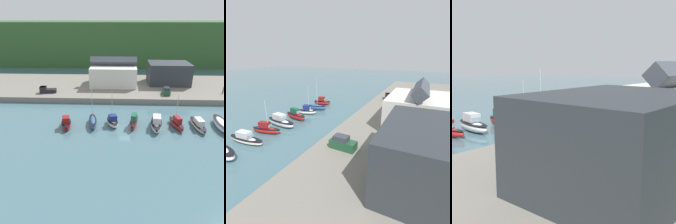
# 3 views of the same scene
# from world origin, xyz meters

# --- Properties ---
(ground_plane) EXTENTS (320.00, 320.00, 0.00)m
(ground_plane) POSITION_xyz_m (0.00, 0.00, 0.00)
(ground_plane) COLOR #476B75
(hillside_backdrop) EXTENTS (240.00, 75.99, 20.46)m
(hillside_backdrop) POSITION_xyz_m (0.00, 99.29, 10.23)
(hillside_backdrop) COLOR #335B2D
(hillside_backdrop) RESTS_ON ground_plane
(quay_promenade) EXTENTS (135.37, 27.88, 1.58)m
(quay_promenade) POSITION_xyz_m (0.00, 28.46, 0.79)
(quay_promenade) COLOR gray
(quay_promenade) RESTS_ON ground_plane
(harbor_clubhouse) EXTENTS (15.10, 11.79, 9.22)m
(harbor_clubhouse) POSITION_xyz_m (-3.62, 29.03, 4.98)
(harbor_clubhouse) COLOR silver
(harbor_clubhouse) RESTS_ON quay_promenade
(yacht_club_building) EXTENTS (13.50, 10.60, 6.96)m
(yacht_club_building) POSITION_xyz_m (14.85, 31.22, 5.06)
(yacht_club_building) COLOR #2D3338
(yacht_club_building) RESTS_ON quay_promenade
(moored_boat_0) EXTENTS (3.22, 5.78, 2.62)m
(moored_boat_0) POSITION_xyz_m (-12.93, 0.01, 0.96)
(moored_boat_0) COLOR red
(moored_boat_0) RESTS_ON ground_plane
(moored_boat_1) EXTENTS (2.72, 6.68, 9.70)m
(moored_boat_1) POSITION_xyz_m (-7.22, 1.26, 0.85)
(moored_boat_1) COLOR #33568E
(moored_boat_1) RESTS_ON ground_plane
(moored_boat_2) EXTENTS (3.63, 5.39, 7.74)m
(moored_boat_2) POSITION_xyz_m (-2.82, 1.42, 0.96)
(moored_boat_2) COLOR white
(moored_boat_2) RESTS_ON ground_plane
(moored_boat_3) EXTENTS (2.69, 6.75, 2.94)m
(moored_boat_3) POSITION_xyz_m (1.93, 1.26, 1.10)
(moored_boat_3) COLOR red
(moored_boat_3) RESTS_ON ground_plane
(moored_boat_4) EXTENTS (3.37, 8.45, 2.84)m
(moored_boat_4) POSITION_xyz_m (6.86, 0.86, 1.05)
(moored_boat_4) COLOR white
(moored_boat_4) RESTS_ON ground_plane
(moored_boat_5) EXTENTS (2.95, 6.73, 7.39)m
(moored_boat_5) POSITION_xyz_m (11.28, 1.13, 0.93)
(moored_boat_5) COLOR red
(moored_boat_5) RESTS_ON ground_plane
(moored_boat_6) EXTENTS (2.50, 8.03, 2.24)m
(moored_boat_6) POSITION_xyz_m (15.96, 1.01, 0.80)
(moored_boat_6) COLOR white
(moored_boat_6) RESTS_ON ground_plane
(moored_boat_7) EXTENTS (3.05, 8.37, 1.68)m
(moored_boat_7) POSITION_xyz_m (20.99, 1.30, 0.88)
(moored_boat_7) COLOR silver
(moored_boat_7) RESTS_ON ground_plane
(parked_car_0) EXTENTS (2.00, 4.28, 2.16)m
(parked_car_0) POSITION_xyz_m (12.28, 19.24, 2.50)
(parked_car_0) COLOR #1E4C2D
(parked_car_0) RESTS_ON quay_promenade
(pickup_truck_0) EXTENTS (4.96, 2.63, 1.90)m
(pickup_truck_0) POSITION_xyz_m (-23.27, 19.13, 2.40)
(pickup_truck_0) COLOR black
(pickup_truck_0) RESTS_ON quay_promenade
(person_on_quay) EXTENTS (0.40, 0.40, 2.14)m
(person_on_quay) POSITION_xyz_m (29.18, 20.56, 2.68)
(person_on_quay) COLOR #232838
(person_on_quay) RESTS_ON quay_promenade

